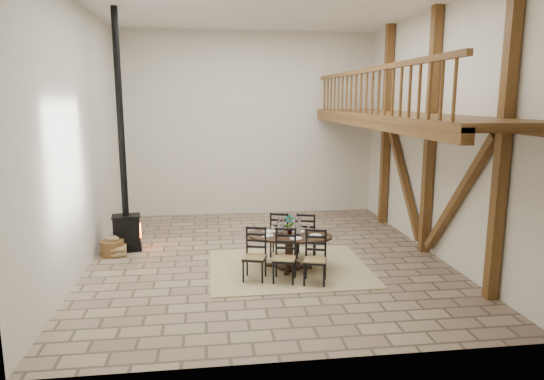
{
  "coord_description": "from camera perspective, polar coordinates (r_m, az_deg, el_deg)",
  "views": [
    {
      "loc": [
        -1.12,
        -9.42,
        3.2
      ],
      "look_at": [
        0.17,
        0.4,
        1.33
      ],
      "focal_mm": 32.0,
      "sensor_mm": 36.0,
      "label": 1
    }
  ],
  "objects": [
    {
      "name": "wood_stove",
      "position": [
        10.69,
        -16.92,
        -0.84
      ],
      "size": [
        0.65,
        0.53,
        5.0
      ],
      "rotation": [
        0.0,
        0.0,
        0.14
      ],
      "color": "black",
      "rests_on": "ground"
    },
    {
      "name": "rug",
      "position": [
        9.41,
        2.01,
        -9.13
      ],
      "size": [
        3.0,
        2.5,
        0.02
      ],
      "primitive_type": "cube",
      "color": "tan",
      "rests_on": "ground"
    },
    {
      "name": "log_stack",
      "position": [
        10.58,
        -17.59,
        -6.83
      ],
      "size": [
        0.35,
        0.36,
        0.21
      ],
      "rotation": [
        0.0,
        0.0,
        0.14
      ],
      "color": "#9F8558",
      "rests_on": "ground"
    },
    {
      "name": "ground",
      "position": [
        10.01,
        -0.67,
        -7.95
      ],
      "size": [
        8.0,
        8.0,
        0.0
      ],
      "primitive_type": "plane",
      "color": "gray",
      "rests_on": "ground"
    },
    {
      "name": "room_shell",
      "position": [
        9.7,
        6.38,
        9.53
      ],
      "size": [
        7.02,
        8.02,
        5.01
      ],
      "color": "silver",
      "rests_on": "ground"
    },
    {
      "name": "dining_table",
      "position": [
        9.2,
        1.96,
        -7.17
      ],
      "size": [
        1.87,
        2.07,
        1.05
      ],
      "rotation": [
        0.0,
        0.0,
        -0.28
      ],
      "color": "black",
      "rests_on": "ground"
    },
    {
      "name": "log_basket",
      "position": [
        10.65,
        -18.28,
        -6.4
      ],
      "size": [
        0.48,
        0.48,
        0.4
      ],
      "rotation": [
        0.0,
        0.0,
        -0.09
      ],
      "color": "brown",
      "rests_on": "ground"
    }
  ]
}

